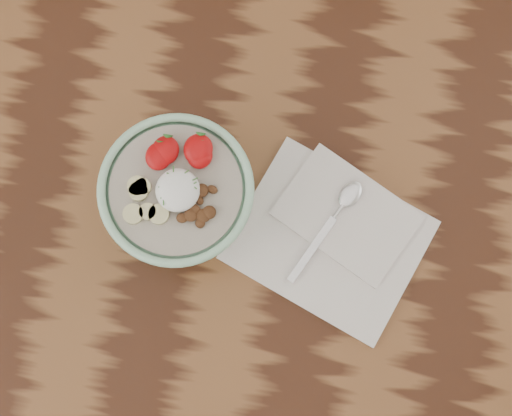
{
  "coord_description": "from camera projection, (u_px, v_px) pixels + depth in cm",
  "views": [
    {
      "loc": [
        15.05,
        -21.64,
        175.73
      ],
      "look_at": [
        12.44,
        -6.36,
        86.96
      ],
      "focal_mm": 50.0,
      "sensor_mm": 36.0,
      "label": 1
    }
  ],
  "objects": [
    {
      "name": "spoon",
      "position": [
        341.0,
        208.0,
        1.0
      ],
      "size": [
        9.16,
        16.33,
        0.9
      ],
      "rotation": [
        0.0,
        0.0,
        -0.45
      ],
      "color": "silver",
      "rests_on": "napkin"
    },
    {
      "name": "breakfast_bowl",
      "position": [
        179.0,
        195.0,
        0.96
      ],
      "size": [
        20.32,
        20.32,
        13.63
      ],
      "rotation": [
        0.0,
        0.0,
        0.14
      ],
      "color": "#99CDA9",
      "rests_on": "table"
    },
    {
      "name": "napkin",
      "position": [
        333.0,
        235.0,
        1.01
      ],
      "size": [
        30.6,
        27.72,
        1.55
      ],
      "rotation": [
        0.0,
        0.0,
        -0.35
      ],
      "color": "silver",
      "rests_on": "table"
    },
    {
      "name": "table",
      "position": [
        185.0,
        179.0,
        1.12
      ],
      "size": [
        160.0,
        90.0,
        75.0
      ],
      "color": "#361A0D",
      "rests_on": "ground"
    }
  ]
}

